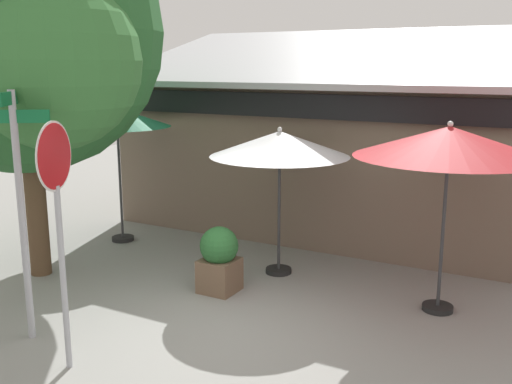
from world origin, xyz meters
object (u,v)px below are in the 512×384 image
stop_sign (57,200)px  shade_tree (26,37)px  patio_umbrella_crimson_right (449,143)px  sidewalk_planter (219,258)px  street_sign_post (20,192)px  patio_umbrella_ivory_center (280,145)px  patio_umbrella_forest_green_left (117,119)px

stop_sign → shade_tree: size_ratio=0.47×
patio_umbrella_crimson_right → sidewalk_planter: size_ratio=2.62×
street_sign_post → sidewalk_planter: bearing=62.8°
patio_umbrella_ivory_center → patio_umbrella_forest_green_left: bearing=177.4°
patio_umbrella_forest_green_left → sidewalk_planter: 3.95m
patio_umbrella_forest_green_left → patio_umbrella_ivory_center: (3.61, -0.16, -0.26)m
street_sign_post → shade_tree: shade_tree is taller
patio_umbrella_forest_green_left → shade_tree: (0.28, -2.23, 1.45)m
street_sign_post → patio_umbrella_ivory_center: 4.11m
shade_tree → sidewalk_planter: bearing=16.8°
stop_sign → patio_umbrella_forest_green_left: stop_sign is taller
patio_umbrella_forest_green_left → patio_umbrella_crimson_right: (6.34, -0.46, -0.02)m
patio_umbrella_ivory_center → patio_umbrella_crimson_right: (2.73, -0.30, 0.24)m
patio_umbrella_crimson_right → shade_tree: size_ratio=0.44×
stop_sign → sidewalk_planter: (0.29, 2.85, -1.48)m
patio_umbrella_crimson_right → stop_sign: bearing=-132.6°
patio_umbrella_forest_green_left → sidewalk_planter: (3.17, -1.36, -1.92)m
patio_umbrella_forest_green_left → shade_tree: shade_tree is taller
patio_umbrella_forest_green_left → patio_umbrella_crimson_right: size_ratio=1.00×
patio_umbrella_ivory_center → shade_tree: 4.28m
patio_umbrella_ivory_center → patio_umbrella_crimson_right: 2.75m
street_sign_post → patio_umbrella_ivory_center: street_sign_post is taller
patio_umbrella_forest_green_left → patio_umbrella_crimson_right: 6.35m
patio_umbrella_forest_green_left → street_sign_post: bearing=-64.2°
street_sign_post → patio_umbrella_crimson_right: (4.46, 3.42, 0.50)m
shade_tree → patio_umbrella_forest_green_left: bearing=97.0°
street_sign_post → stop_sign: bearing=-18.0°
patio_umbrella_forest_green_left → patio_umbrella_ivory_center: 3.62m
patio_umbrella_forest_green_left → patio_umbrella_ivory_center: patio_umbrella_forest_green_left is taller
patio_umbrella_ivory_center → shade_tree: shade_tree is taller
stop_sign → sidewalk_planter: bearing=84.3°
street_sign_post → patio_umbrella_ivory_center: size_ratio=1.28×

